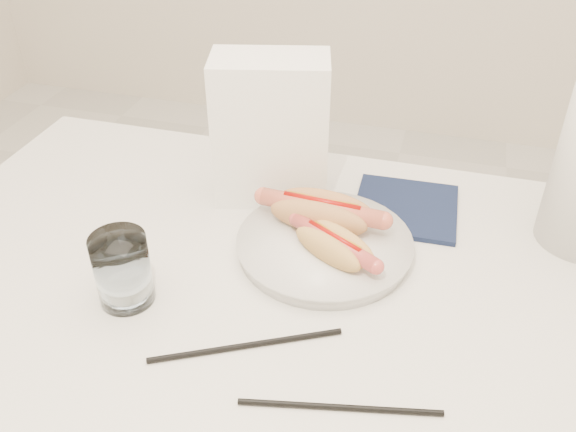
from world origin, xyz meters
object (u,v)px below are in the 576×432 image
(hotdog_right, at_px, (334,245))
(water_glass, at_px, (122,269))
(hotdog_left, at_px, (322,212))
(table, at_px, (289,328))
(napkin_box, at_px, (271,130))
(plate, at_px, (324,247))

(hotdog_right, xyz_separation_m, water_glass, (-0.25, -0.14, 0.01))
(hotdog_left, height_order, water_glass, water_glass)
(table, height_order, napkin_box, napkin_box)
(table, relative_size, napkin_box, 5.02)
(water_glass, distance_m, napkin_box, 0.33)
(plate, xyz_separation_m, water_glass, (-0.23, -0.17, 0.04))
(table, distance_m, water_glass, 0.24)
(plate, relative_size, hotdog_right, 1.77)
(hotdog_right, bearing_deg, water_glass, -121.16)
(hotdog_left, bearing_deg, napkin_box, 142.80)
(water_glass, bearing_deg, plate, 35.91)
(table, relative_size, hotdog_right, 8.53)
(water_glass, xyz_separation_m, napkin_box, (0.11, 0.30, 0.07))
(hotdog_right, relative_size, water_glass, 1.38)
(hotdog_right, distance_m, napkin_box, 0.23)
(table, bearing_deg, napkin_box, 112.14)
(water_glass, relative_size, napkin_box, 0.43)
(hotdog_left, distance_m, napkin_box, 0.16)
(table, height_order, plate, plate)
(hotdog_left, bearing_deg, table, -89.62)
(table, height_order, water_glass, water_glass)
(plate, xyz_separation_m, hotdog_right, (0.02, -0.03, 0.03))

